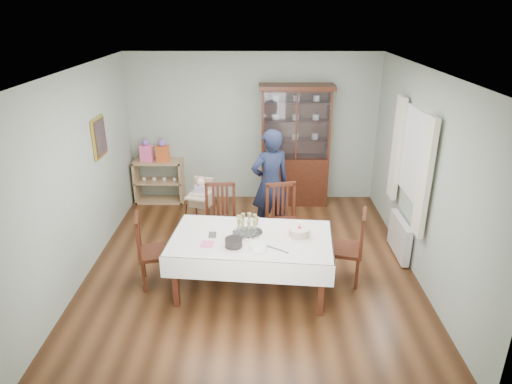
{
  "coord_description": "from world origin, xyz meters",
  "views": [
    {
      "loc": [
        0.11,
        -5.61,
        3.43
      ],
      "look_at": [
        0.07,
        0.2,
        1.04
      ],
      "focal_mm": 32.0,
      "sensor_mm": 36.0,
      "label": 1
    }
  ],
  "objects_px": {
    "chair_end_left": "(156,263)",
    "high_chair": "(202,212)",
    "sideboard": "(159,181)",
    "dining_table": "(251,263)",
    "china_cabinet": "(295,144)",
    "gift_bag_pink": "(146,152)",
    "chair_far_right": "(283,234)",
    "chair_far_left": "(221,234)",
    "woman": "(270,184)",
    "gift_bag_orange": "(162,152)",
    "champagne_tray": "(248,228)",
    "birthday_cake": "(299,232)",
    "chair_end_right": "(345,260)"
  },
  "relations": [
    {
      "from": "woman",
      "to": "chair_end_right",
      "type": "bearing_deg",
      "value": 102.96
    },
    {
      "from": "china_cabinet",
      "to": "chair_end_left",
      "type": "height_order",
      "value": "china_cabinet"
    },
    {
      "from": "chair_end_left",
      "to": "gift_bag_orange",
      "type": "bearing_deg",
      "value": -5.29
    },
    {
      "from": "china_cabinet",
      "to": "sideboard",
      "type": "height_order",
      "value": "china_cabinet"
    },
    {
      "from": "high_chair",
      "to": "champagne_tray",
      "type": "xyz_separation_m",
      "value": [
        0.77,
        -1.47,
        0.46
      ]
    },
    {
      "from": "high_chair",
      "to": "chair_far_right",
      "type": "bearing_deg",
      "value": -7.4
    },
    {
      "from": "gift_bag_pink",
      "to": "chair_far_right",
      "type": "bearing_deg",
      "value": -38.44
    },
    {
      "from": "chair_far_left",
      "to": "chair_far_right",
      "type": "bearing_deg",
      "value": -1.93
    },
    {
      "from": "chair_far_left",
      "to": "champagne_tray",
      "type": "distance_m",
      "value": 1.09
    },
    {
      "from": "chair_far_left",
      "to": "birthday_cake",
      "type": "height_order",
      "value": "chair_far_left"
    },
    {
      "from": "gift_bag_pink",
      "to": "woman",
      "type": "bearing_deg",
      "value": -30.33
    },
    {
      "from": "chair_far_right",
      "to": "high_chair",
      "type": "height_order",
      "value": "chair_far_right"
    },
    {
      "from": "chair_far_left",
      "to": "chair_far_right",
      "type": "relative_size",
      "value": 1.0
    },
    {
      "from": "chair_far_left",
      "to": "woman",
      "type": "distance_m",
      "value": 1.11
    },
    {
      "from": "woman",
      "to": "gift_bag_pink",
      "type": "distance_m",
      "value": 2.57
    },
    {
      "from": "woman",
      "to": "gift_bag_orange",
      "type": "xyz_separation_m",
      "value": [
        -1.92,
        1.3,
        0.11
      ]
    },
    {
      "from": "chair_end_left",
      "to": "chair_end_right",
      "type": "height_order",
      "value": "chair_end_right"
    },
    {
      "from": "chair_far_left",
      "to": "chair_end_left",
      "type": "xyz_separation_m",
      "value": [
        -0.79,
        -0.81,
        -0.02
      ]
    },
    {
      "from": "chair_far_left",
      "to": "birthday_cake",
      "type": "relative_size",
      "value": 3.4
    },
    {
      "from": "high_chair",
      "to": "champagne_tray",
      "type": "distance_m",
      "value": 1.72
    },
    {
      "from": "champagne_tray",
      "to": "dining_table",
      "type": "bearing_deg",
      "value": -64.82
    },
    {
      "from": "china_cabinet",
      "to": "chair_far_left",
      "type": "bearing_deg",
      "value": -122.46
    },
    {
      "from": "high_chair",
      "to": "birthday_cake",
      "type": "height_order",
      "value": "birthday_cake"
    },
    {
      "from": "sideboard",
      "to": "gift_bag_pink",
      "type": "xyz_separation_m",
      "value": [
        -0.18,
        -0.02,
        0.58
      ]
    },
    {
      "from": "chair_end_right",
      "to": "champagne_tray",
      "type": "distance_m",
      "value": 1.41
    },
    {
      "from": "dining_table",
      "to": "high_chair",
      "type": "height_order",
      "value": "high_chair"
    },
    {
      "from": "high_chair",
      "to": "sideboard",
      "type": "bearing_deg",
      "value": 144.8
    },
    {
      "from": "champagne_tray",
      "to": "gift_bag_pink",
      "type": "bearing_deg",
      "value": 124.54
    },
    {
      "from": "chair_far_right",
      "to": "champagne_tray",
      "type": "height_order",
      "value": "chair_far_right"
    },
    {
      "from": "birthday_cake",
      "to": "chair_end_left",
      "type": "bearing_deg",
      "value": 176.31
    },
    {
      "from": "dining_table",
      "to": "china_cabinet",
      "type": "height_order",
      "value": "china_cabinet"
    },
    {
      "from": "chair_end_right",
      "to": "birthday_cake",
      "type": "distance_m",
      "value": 0.85
    },
    {
      "from": "dining_table",
      "to": "china_cabinet",
      "type": "distance_m",
      "value": 3.04
    },
    {
      "from": "birthday_cake",
      "to": "champagne_tray",
      "type": "bearing_deg",
      "value": 173.83
    },
    {
      "from": "champagne_tray",
      "to": "birthday_cake",
      "type": "distance_m",
      "value": 0.65
    },
    {
      "from": "china_cabinet",
      "to": "high_chair",
      "type": "xyz_separation_m",
      "value": [
        -1.55,
        -1.28,
        -0.75
      ]
    },
    {
      "from": "china_cabinet",
      "to": "gift_bag_orange",
      "type": "xyz_separation_m",
      "value": [
        -2.39,
        0.0,
        -0.14
      ]
    },
    {
      "from": "chair_far_left",
      "to": "woman",
      "type": "relative_size",
      "value": 0.6
    },
    {
      "from": "dining_table",
      "to": "chair_end_left",
      "type": "bearing_deg",
      "value": 173.21
    },
    {
      "from": "woman",
      "to": "high_chair",
      "type": "xyz_separation_m",
      "value": [
        -1.08,
        0.01,
        -0.5
      ]
    },
    {
      "from": "sideboard",
      "to": "birthday_cake",
      "type": "distance_m",
      "value": 3.72
    },
    {
      "from": "sideboard",
      "to": "high_chair",
      "type": "relative_size",
      "value": 0.94
    },
    {
      "from": "chair_far_right",
      "to": "champagne_tray",
      "type": "bearing_deg",
      "value": -131.68
    },
    {
      "from": "woman",
      "to": "high_chair",
      "type": "relative_size",
      "value": 1.82
    },
    {
      "from": "chair_end_left",
      "to": "high_chair",
      "type": "xyz_separation_m",
      "value": [
        0.45,
        1.42,
        0.08
      ]
    },
    {
      "from": "china_cabinet",
      "to": "sideboard",
      "type": "xyz_separation_m",
      "value": [
        -2.5,
        0.02,
        -0.72
      ]
    },
    {
      "from": "china_cabinet",
      "to": "birthday_cake",
      "type": "height_order",
      "value": "china_cabinet"
    },
    {
      "from": "chair_far_left",
      "to": "chair_end_right",
      "type": "height_order",
      "value": "chair_far_left"
    },
    {
      "from": "chair_end_right",
      "to": "high_chair",
      "type": "relative_size",
      "value": 1.05
    },
    {
      "from": "chair_far_left",
      "to": "high_chair",
      "type": "distance_m",
      "value": 0.71
    }
  ]
}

